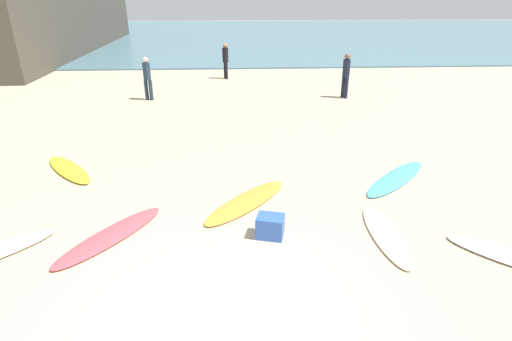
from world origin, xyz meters
name	(u,v)px	position (x,y,z in m)	size (l,w,h in m)	color
ground_plane	(220,318)	(0.00, 0.00, 0.00)	(120.00, 120.00, 0.00)	tan
ocean_water	(229,34)	(0.00, 38.27, 0.04)	(120.00, 40.00, 0.08)	slate
surfboard_0	(111,236)	(-1.91, 1.99, 0.03)	(0.53, 2.25, 0.07)	#E04850
surfboard_1	(386,235)	(2.79, 1.73, 0.03)	(0.49, 1.96, 0.07)	#F8EBBF
surfboard_4	(247,202)	(0.45, 3.07, 0.03)	(0.60, 2.32, 0.07)	orange
surfboard_5	(69,169)	(-3.66, 4.87, 0.04)	(0.51, 2.13, 0.09)	yellow
surfboard_6	(396,178)	(3.84, 3.98, 0.03)	(0.55, 2.52, 0.06)	#4A9CD8
beachgoer_near	(147,77)	(-3.02, 11.68, 0.90)	(0.37, 0.37, 1.62)	#1E3342
beachgoer_mid	(225,59)	(-0.09, 15.72, 0.92)	(0.35, 0.35, 1.66)	black
beachgoer_far	(346,74)	(4.63, 11.58, 0.95)	(0.37, 0.37, 1.70)	#191E33
beach_cooler	(270,226)	(0.81, 1.87, 0.19)	(0.45, 0.35, 0.39)	#2D56B2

